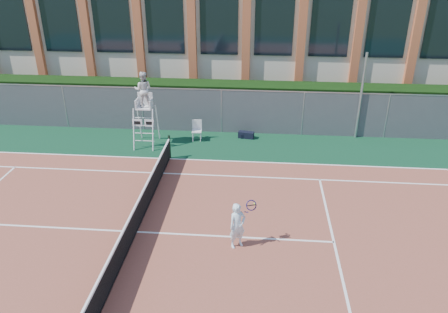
# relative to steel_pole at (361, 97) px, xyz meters

# --- Properties ---
(ground) EXTENTS (120.00, 120.00, 0.00)m
(ground) POSITION_rel_steel_pole_xyz_m (-8.63, -8.70, -2.09)
(ground) COLOR #233814
(apron) EXTENTS (36.00, 20.00, 0.01)m
(apron) POSITION_rel_steel_pole_xyz_m (-8.63, -7.70, -2.08)
(apron) COLOR #0D3921
(apron) RESTS_ON ground
(tennis_court) EXTENTS (23.77, 10.97, 0.02)m
(tennis_court) POSITION_rel_steel_pole_xyz_m (-8.63, -8.70, -2.07)
(tennis_court) COLOR brown
(tennis_court) RESTS_ON apron
(tennis_net) EXTENTS (0.10, 11.30, 1.10)m
(tennis_net) POSITION_rel_steel_pole_xyz_m (-8.63, -8.70, -1.55)
(tennis_net) COLOR black
(tennis_net) RESTS_ON ground
(fence) EXTENTS (40.00, 0.06, 2.20)m
(fence) POSITION_rel_steel_pole_xyz_m (-8.63, 0.10, -0.99)
(fence) COLOR #595E60
(fence) RESTS_ON ground
(hedge) EXTENTS (40.00, 1.40, 2.20)m
(hedge) POSITION_rel_steel_pole_xyz_m (-8.63, 1.30, -0.99)
(hedge) COLOR black
(hedge) RESTS_ON ground
(building) EXTENTS (45.00, 10.60, 8.22)m
(building) POSITION_rel_steel_pole_xyz_m (-8.63, 9.25, 2.06)
(building) COLOR beige
(building) RESTS_ON ground
(steel_pole) EXTENTS (0.12, 0.12, 4.18)m
(steel_pole) POSITION_rel_steel_pole_xyz_m (0.00, 0.00, 0.00)
(steel_pole) COLOR #9EA0A5
(steel_pole) RESTS_ON ground
(umpire_chair) EXTENTS (0.99, 1.52, 3.54)m
(umpire_chair) POSITION_rel_steel_pole_xyz_m (-10.00, -1.65, 0.49)
(umpire_chair) COLOR white
(umpire_chair) RESTS_ON ground
(plastic_chair) EXTENTS (0.49, 0.49, 0.99)m
(plastic_chair) POSITION_rel_steel_pole_xyz_m (-7.72, -0.95, -1.50)
(plastic_chair) COLOR silver
(plastic_chair) RESTS_ON apron
(sports_bag_near) EXTENTS (0.79, 0.43, 0.32)m
(sports_bag_near) POSITION_rel_steel_pole_xyz_m (-5.35, -0.54, -1.92)
(sports_bag_near) COLOR black
(sports_bag_near) RESTS_ON apron
(sports_bag_far) EXTENTS (0.60, 0.34, 0.23)m
(sports_bag_far) POSITION_rel_steel_pole_xyz_m (-5.34, -0.54, -1.97)
(sports_bag_far) COLOR black
(sports_bag_far) RESTS_ON apron
(tennis_player) EXTENTS (0.92, 0.72, 1.54)m
(tennis_player) POSITION_rel_steel_pole_xyz_m (-5.28, -9.14, -1.30)
(tennis_player) COLOR white
(tennis_player) RESTS_ON tennis_court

